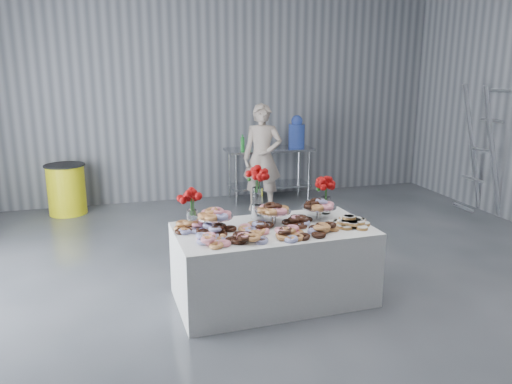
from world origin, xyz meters
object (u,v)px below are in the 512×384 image
water_jug (297,133)px  stepladder (482,150)px  display_table (273,264)px  prep_table (269,164)px  trash_barrel (67,189)px  person (262,158)px

water_jug → stepladder: bearing=-36.8°
display_table → prep_table: bearing=73.3°
prep_table → trash_barrel: (-3.34, -0.00, -0.22)m
display_table → trash_barrel: bearing=120.7°
person → stepladder: stepladder is taller
water_jug → prep_table: bearing=180.0°
water_jug → trash_barrel: (-3.84, 0.00, -0.75)m
water_jug → trash_barrel: water_jug is taller
stepladder → trash_barrel: bearing=164.0°
trash_barrel → display_table: bearing=-59.3°
prep_table → trash_barrel: size_ratio=1.89×
water_jug → trash_barrel: size_ratio=0.70×
water_jug → person: bearing=-142.3°
water_jug → stepladder: size_ratio=0.27×
prep_table → person: size_ratio=0.87×
prep_table → water_jug: size_ratio=2.71×
trash_barrel → water_jug: bearing=0.0°
prep_table → stepladder: bearing=-31.7°
person → prep_table: bearing=86.5°
prep_table → stepladder: size_ratio=0.73×
trash_barrel → stepladder: bearing=-16.0°
water_jug → person: size_ratio=0.32×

